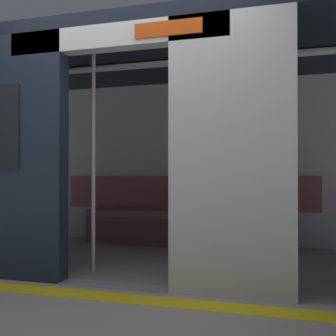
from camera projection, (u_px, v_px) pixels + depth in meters
ground_plane at (115, 286)px, 3.60m from camera, size 60.00×60.00×0.00m
platform_edge_strip at (99, 296)px, 3.32m from camera, size 8.00×0.24×0.01m
train_car at (152, 122)px, 4.73m from camera, size 6.40×2.61×2.32m
bench_seat at (181, 219)px, 5.61m from camera, size 2.58×0.44×0.46m
person_seated at (198, 195)px, 5.49m from camera, size 0.55×0.71×1.19m
handbag at (238, 205)px, 5.42m from camera, size 0.26×0.15×0.17m
book at (170, 209)px, 5.69m from camera, size 0.20×0.25×0.03m
grab_pole_door at (94, 159)px, 4.17m from camera, size 0.04×0.04×2.18m
grab_pole_far at (179, 158)px, 3.92m from camera, size 0.04×0.04×2.18m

